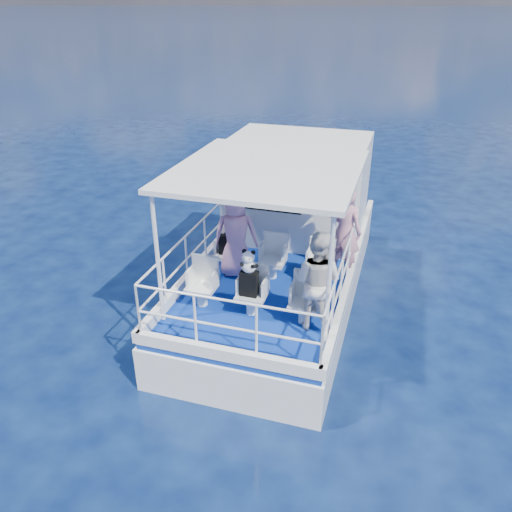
{
  "coord_description": "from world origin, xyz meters",
  "views": [
    {
      "loc": [
        2.15,
        -7.87,
        5.6
      ],
      "look_at": [
        -0.14,
        -0.4,
        1.62
      ],
      "focal_mm": 35.0,
      "sensor_mm": 36.0,
      "label": 1
    }
  ],
  "objects_px": {
    "passenger_port_fwd": "(236,234)",
    "backpack_center": "(249,283)",
    "passenger_stbd_aft": "(317,281)",
    "panda": "(249,261)"
  },
  "relations": [
    {
      "from": "passenger_port_fwd",
      "to": "panda",
      "type": "xyz_separation_m",
      "value": [
        0.66,
        -1.28,
        0.17
      ]
    },
    {
      "from": "passenger_port_fwd",
      "to": "backpack_center",
      "type": "xyz_separation_m",
      "value": [
        0.66,
        -1.27,
        -0.24
      ]
    },
    {
      "from": "passenger_port_fwd",
      "to": "passenger_stbd_aft",
      "type": "height_order",
      "value": "passenger_port_fwd"
    },
    {
      "from": "backpack_center",
      "to": "panda",
      "type": "height_order",
      "value": "panda"
    },
    {
      "from": "panda",
      "to": "passenger_port_fwd",
      "type": "bearing_deg",
      "value": 117.35
    },
    {
      "from": "passenger_stbd_aft",
      "to": "backpack_center",
      "type": "relative_size",
      "value": 3.85
    },
    {
      "from": "backpack_center",
      "to": "passenger_stbd_aft",
      "type": "bearing_deg",
      "value": -1.15
    },
    {
      "from": "backpack_center",
      "to": "panda",
      "type": "distance_m",
      "value": 0.42
    },
    {
      "from": "passenger_port_fwd",
      "to": "backpack_center",
      "type": "bearing_deg",
      "value": 104.3
    },
    {
      "from": "passenger_port_fwd",
      "to": "panda",
      "type": "bearing_deg",
      "value": 104.07
    }
  ]
}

